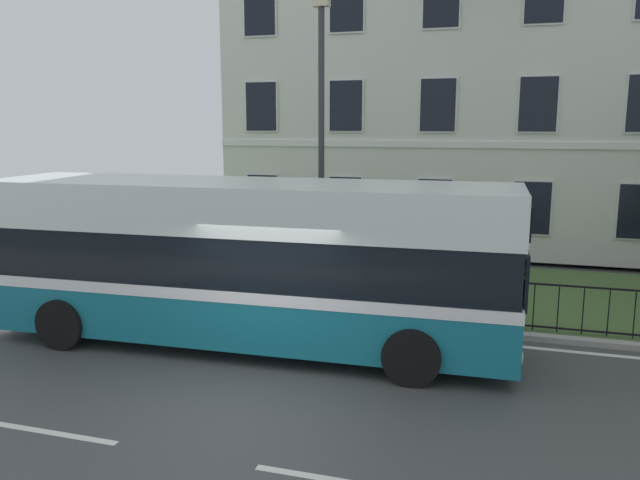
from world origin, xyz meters
TOP-DOWN VIEW (x-y plane):
  - ground_plane at (0.00, 1.20)m, footprint 60.00×56.00m
  - georgian_townhouse at (3.00, 16.46)m, footprint 17.28×11.10m
  - iron_verge_railing at (3.00, 4.40)m, footprint 14.60×0.04m
  - single_decker_bus at (-0.87, 2.32)m, footprint 10.05×2.85m
  - street_lamp_post at (-0.34, 5.39)m, footprint 0.36×0.24m

SIDE VIEW (x-z plane):
  - ground_plane at x=0.00m, z-range -0.10..0.08m
  - iron_verge_railing at x=3.00m, z-range 0.14..1.11m
  - single_decker_bus at x=-0.87m, z-range 0.08..3.20m
  - street_lamp_post at x=-0.34m, z-range 0.61..7.53m
  - georgian_townhouse at x=3.00m, z-range 0.15..11.50m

